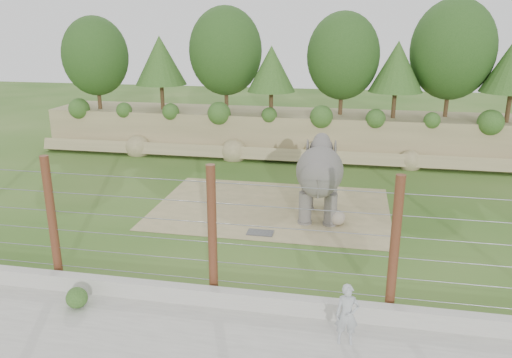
% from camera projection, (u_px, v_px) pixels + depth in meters
% --- Properties ---
extents(ground, '(90.00, 90.00, 0.00)m').
position_uv_depth(ground, '(246.00, 235.00, 18.91)').
color(ground, '#285716').
rests_on(ground, ground).
extents(back_embankment, '(30.00, 5.52, 8.77)m').
position_uv_depth(back_embankment, '(300.00, 89.00, 29.50)').
color(back_embankment, '#897E56').
rests_on(back_embankment, ground).
extents(dirt_patch, '(10.00, 7.00, 0.02)m').
position_uv_depth(dirt_patch, '(272.00, 208.00, 21.63)').
color(dirt_patch, '#92885C').
rests_on(dirt_patch, ground).
extents(drain_grate, '(1.00, 0.60, 0.03)m').
position_uv_depth(drain_grate, '(260.00, 233.00, 19.00)').
color(drain_grate, '#262628').
rests_on(drain_grate, dirt_patch).
extents(elephant, '(1.77, 3.86, 3.08)m').
position_uv_depth(elephant, '(319.00, 181.00, 20.22)').
color(elephant, '#65605B').
rests_on(elephant, ground).
extents(stone_ball, '(0.62, 0.62, 0.62)m').
position_uv_depth(stone_ball, '(337.00, 218.00, 19.68)').
color(stone_ball, gray).
rests_on(stone_ball, dirt_patch).
extents(retaining_wall, '(26.00, 0.35, 0.50)m').
position_uv_depth(retaining_wall, '(209.00, 296.00, 14.15)').
color(retaining_wall, '#AEABA3').
rests_on(retaining_wall, ground).
extents(walkway, '(26.00, 4.00, 0.01)m').
position_uv_depth(walkway, '(187.00, 346.00, 12.35)').
color(walkway, '#AEABA3').
rests_on(walkway, ground).
extents(barrier_fence, '(20.26, 0.26, 4.00)m').
position_uv_depth(barrier_fence, '(212.00, 233.00, 14.10)').
color(barrier_fence, '#572115').
rests_on(barrier_fence, ground).
extents(walkway_shrub, '(0.63, 0.63, 0.63)m').
position_uv_depth(walkway_shrub, '(78.00, 296.00, 14.03)').
color(walkway_shrub, '#294F1B').
rests_on(walkway_shrub, walkway).
extents(zookeeper, '(0.61, 0.43, 1.60)m').
position_uv_depth(zookeeper, '(347.00, 315.00, 12.26)').
color(zookeeper, silver).
rests_on(zookeeper, walkway).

